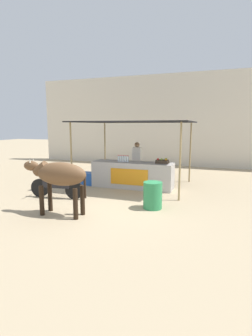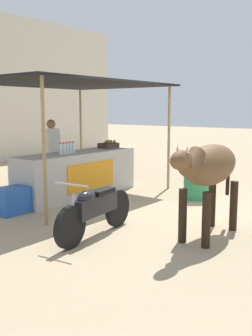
# 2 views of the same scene
# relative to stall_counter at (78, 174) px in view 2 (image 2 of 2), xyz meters

# --- Properties ---
(ground_plane) EXTENTS (60.00, 60.00, 0.00)m
(ground_plane) POSITION_rel_stall_counter_xyz_m (0.00, -2.20, -0.48)
(ground_plane) COLOR tan
(stall_counter) EXTENTS (3.00, 0.82, 0.96)m
(stall_counter) POSITION_rel_stall_counter_xyz_m (0.00, 0.00, 0.00)
(stall_counter) COLOR #B2ADA8
(stall_counter) RESTS_ON ground
(stall_awning) EXTENTS (4.20, 3.20, 2.45)m
(stall_awning) POSITION_rel_stall_counter_xyz_m (0.00, 0.30, 1.87)
(stall_awning) COLOR black
(stall_awning) RESTS_ON ground
(water_bottle_row) EXTENTS (0.43, 0.07, 0.25)m
(water_bottle_row) POSITION_rel_stall_counter_xyz_m (-0.35, -0.05, 0.59)
(water_bottle_row) COLOR silver
(water_bottle_row) RESTS_ON stall_counter
(fruit_crate) EXTENTS (0.44, 0.32, 0.18)m
(fruit_crate) POSITION_rel_stall_counter_xyz_m (1.10, 0.06, 0.55)
(fruit_crate) COLOR #3F3326
(fruit_crate) RESTS_ON stall_counter
(vendor_behind_counter) EXTENTS (0.34, 0.22, 1.65)m
(vendor_behind_counter) POSITION_rel_stall_counter_xyz_m (-0.06, 0.75, 0.37)
(vendor_behind_counter) COLOR #383842
(vendor_behind_counter) RESTS_ON ground
(cooler_box) EXTENTS (0.60, 0.44, 0.48)m
(cooler_box) POSITION_rel_stall_counter_xyz_m (-1.80, -0.10, -0.24)
(cooler_box) COLOR blue
(cooler_box) RESTS_ON ground
(water_barrel) EXTENTS (0.52, 0.52, 0.75)m
(water_barrel) POSITION_rel_stall_counter_xyz_m (1.31, -2.18, -0.10)
(water_barrel) COLOR #2D8C51
(water_barrel) RESTS_ON ground
(cow) EXTENTS (1.82, 0.55, 1.44)m
(cow) POSITION_rel_stall_counter_xyz_m (-0.83, -3.49, 0.55)
(cow) COLOR brown
(cow) RESTS_ON ground
(motorcycle_parked) EXTENTS (1.80, 0.55, 0.90)m
(motorcycle_parked) POSITION_rel_stall_counter_xyz_m (-1.84, -2.18, -0.05)
(motorcycle_parked) COLOR black
(motorcycle_parked) RESTS_ON ground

